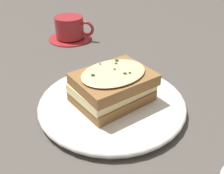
# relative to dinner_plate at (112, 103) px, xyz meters

# --- Properties ---
(ground_plane) EXTENTS (2.40, 2.40, 0.00)m
(ground_plane) POSITION_rel_dinner_plate_xyz_m (0.02, 0.02, -0.01)
(ground_plane) COLOR #514C47
(dinner_plate) EXTENTS (0.27, 0.27, 0.02)m
(dinner_plate) POSITION_rel_dinner_plate_xyz_m (0.00, 0.00, 0.00)
(dinner_plate) COLOR white
(dinner_plate) RESTS_ON ground_plane
(sandwich) EXTENTS (0.16, 0.15, 0.06)m
(sandwich) POSITION_rel_dinner_plate_xyz_m (0.00, 0.00, 0.04)
(sandwich) COLOR olive
(sandwich) RESTS_ON dinner_plate
(teacup_with_saucer) EXTENTS (0.13, 0.14, 0.07)m
(teacup_with_saucer) POSITION_rel_dinner_plate_xyz_m (-0.26, -0.25, 0.02)
(teacup_with_saucer) COLOR #AD282D
(teacup_with_saucer) RESTS_ON ground_plane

